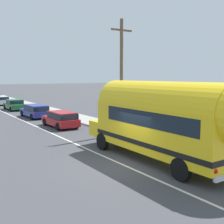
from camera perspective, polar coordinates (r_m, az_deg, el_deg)
ground_plane at (r=14.30m, az=2.40°, el=-10.63°), size 300.00×300.00×0.00m
lane_markings at (r=25.37m, az=-10.44°, el=-2.84°), size 3.93×80.00×0.01m
sidewalk_slab at (r=25.16m, az=-1.48°, el=-2.64°), size 2.72×90.00×0.15m
utility_pole at (r=21.19m, az=1.90°, el=7.33°), size 1.80×0.24×8.50m
painted_bus at (r=14.33m, az=10.68°, el=-1.23°), size 2.63×10.75×4.12m
car_lead at (r=24.79m, az=-10.17°, el=-1.25°), size 1.91×4.37×1.37m
car_second at (r=31.21m, az=-15.13°, el=0.35°), size 1.99×4.65×1.37m
car_third at (r=39.21m, az=-18.96°, el=1.49°), size 1.98×4.64×1.37m
car_fourth at (r=46.76m, az=-21.44°, el=2.30°), size 1.89×4.56×1.37m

